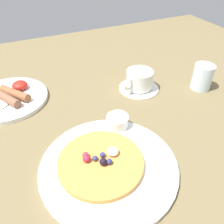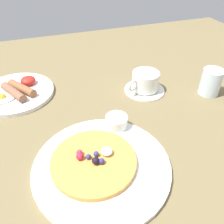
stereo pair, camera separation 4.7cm
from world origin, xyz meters
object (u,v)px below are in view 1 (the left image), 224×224
coffee_saucer (139,88)px  water_glass (202,77)px  pancake_plate (109,166)px  syrup_ramekin (117,121)px  breakfast_plate (8,99)px  coffee_cup (139,79)px

coffee_saucer → water_glass: (18.40, -7.77, 3.59)cm
pancake_plate → water_glass: water_glass is taller
coffee_saucer → water_glass: bearing=-22.9°
syrup_ramekin → breakfast_plate: syrup_ramekin is taller
pancake_plate → coffee_saucer: 32.99cm
pancake_plate → syrup_ramekin: syrup_ramekin is taller
pancake_plate → breakfast_plate: 39.70cm
coffee_cup → water_glass: water_glass is taller
breakfast_plate → coffee_saucer: 40.57cm
coffee_saucer → syrup_ramekin: bearing=-135.8°
breakfast_plate → coffee_cup: 40.58cm
coffee_saucer → coffee_cup: bearing=-159.0°
coffee_cup → coffee_saucer: bearing=21.0°
coffee_saucer → water_glass: 20.30cm
coffee_saucer → breakfast_plate: bearing=164.2°
syrup_ramekin → breakfast_plate: 35.21cm
breakfast_plate → coffee_cup: (38.90, -11.12, 3.15)cm
syrup_ramekin → coffee_cup: size_ratio=0.51×
pancake_plate → coffee_cup: coffee_cup is taller
pancake_plate → syrup_ramekin: size_ratio=5.32×
syrup_ramekin → pancake_plate: bearing=-124.4°
water_glass → syrup_ramekin: bearing=-168.8°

